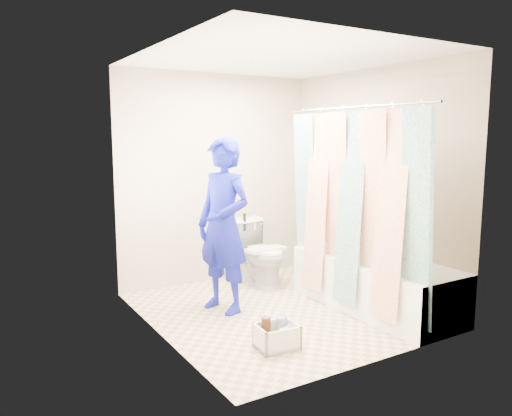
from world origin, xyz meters
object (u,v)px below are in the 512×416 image
bathtub (375,282)px  plumber (223,225)px  toilet (260,253)px  cleaning_caddy (278,337)px

bathtub → plumber: 1.59m
bathtub → plumber: size_ratio=1.04×
bathtub → toilet: toilet is taller
plumber → toilet: bearing=106.6°
bathtub → toilet: bearing=113.6°
bathtub → cleaning_caddy: 1.38m
bathtub → toilet: 1.38m
toilet → plumber: bearing=-148.0°
plumber → cleaning_caddy: bearing=-21.4°
plumber → bathtub: bearing=41.5°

